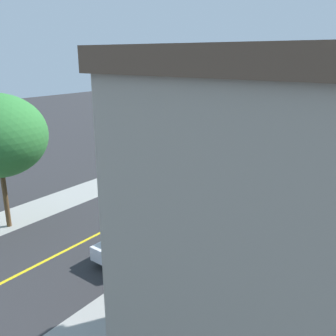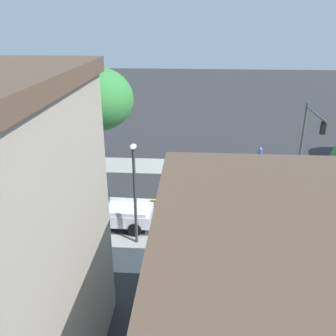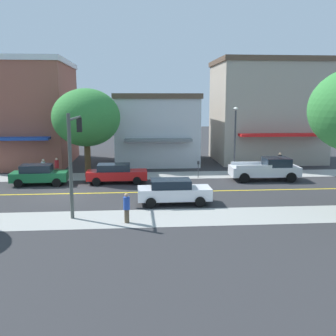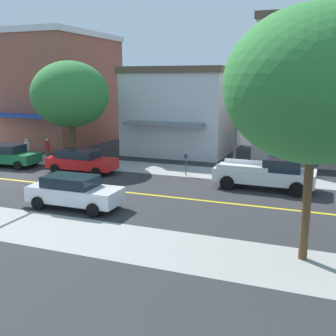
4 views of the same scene
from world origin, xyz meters
TOP-DOWN VIEW (x-y plane):
  - ground_plane at (0.00, 0.00)m, footprint 140.00×140.00m
  - sidewalk_left at (-6.23, 0.00)m, footprint 3.37×126.00m
  - sidewalk_right at (6.23, 0.00)m, footprint 3.37×126.00m
  - road_centerline_stripe at (0.00, 0.00)m, footprint 0.20×126.00m
  - street_tree_left_near at (7.01, -7.76)m, footprint 5.19×5.19m
  - street_tree_right_corner at (-6.16, 0.91)m, footprint 5.65×5.65m
  - fire_hydrant at (-5.30, 2.42)m, footprint 0.44×0.24m
  - parking_meter at (-5.02, 10.20)m, footprint 0.12×0.18m
  - traffic_light_mast at (4.53, 1.45)m, footprint 4.51×0.32m
  - street_lamp at (-5.21, 13.31)m, footprint 0.70×0.36m
  - red_sedan_left_curb at (-3.32, 3.43)m, footprint 1.97×4.70m
  - white_sedan_right_curb at (3.33, 7.30)m, footprint 1.99×4.57m
  - green_sedan_left_curb at (-3.20, -2.48)m, footprint 2.08×4.27m
  - white_pickup_truck at (-3.50, 15.58)m, footprint 2.44×5.57m
  - pedestrian_red_shirt at (-6.61, -1.77)m, footprint 0.35×0.35m
  - pedestrian_white_shirt at (-5.26, -2.59)m, footprint 0.34×0.34m
  - pedestrian_blue_shirt at (6.99, 4.46)m, footprint 0.35×0.35m
  - pedestrian_black_shirt at (-7.24, 18.06)m, footprint 0.36×0.36m

SIDE VIEW (x-z plane):
  - ground_plane at x=0.00m, z-range 0.00..0.00m
  - road_centerline_stripe at x=0.00m, z-range 0.00..0.00m
  - sidewalk_left at x=-6.23m, z-range 0.00..0.01m
  - sidewalk_right at x=6.23m, z-range 0.00..0.01m
  - fire_hydrant at x=-5.30m, z-range -0.01..0.73m
  - red_sedan_left_curb at x=-3.32m, z-range 0.04..1.56m
  - green_sedan_left_curb at x=-3.20m, z-range 0.03..1.59m
  - white_sedan_right_curb at x=3.33m, z-range 0.04..1.60m
  - pedestrian_red_shirt at x=-6.61m, z-range 0.04..1.62m
  - pedestrian_blue_shirt at x=6.99m, z-range 0.04..1.65m
  - pedestrian_white_shirt at x=-5.26m, z-range 0.05..1.76m
  - white_pickup_truck at x=-3.50m, z-range 0.00..1.84m
  - parking_meter at x=-5.02m, z-range 0.22..1.62m
  - pedestrian_black_shirt at x=-7.24m, z-range 0.05..1.79m
  - street_lamp at x=-5.21m, z-range 0.74..6.61m
  - traffic_light_mast at x=4.53m, z-range 1.00..6.77m
  - street_tree_left_near at x=7.01m, z-range 1.26..8.22m
  - street_tree_right_corner at x=-6.16m, z-range 1.29..8.71m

